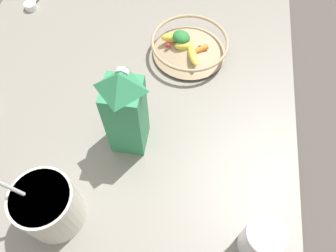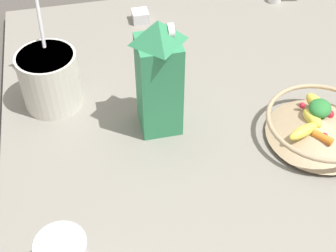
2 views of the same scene
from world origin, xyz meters
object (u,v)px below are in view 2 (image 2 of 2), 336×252
at_px(milk_carton, 159,77).
at_px(yogurt_tub, 50,77).
at_px(spice_jar, 140,16).
at_px(fruit_bowl, 320,126).

distance_m(milk_carton, yogurt_tub, 0.26).
relative_size(milk_carton, yogurt_tub, 1.05).
xyz_separation_m(yogurt_tub, spice_jar, (0.30, -0.26, -0.06)).
xyz_separation_m(fruit_bowl, milk_carton, (0.11, 0.32, 0.10)).
relative_size(fruit_bowl, milk_carton, 0.88).
bearing_deg(fruit_bowl, milk_carton, 70.47).
height_order(milk_carton, yogurt_tub, milk_carton).
relative_size(milk_carton, spice_jar, 5.85).
relative_size(yogurt_tub, spice_jar, 5.57).
height_order(fruit_bowl, milk_carton, milk_carton).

